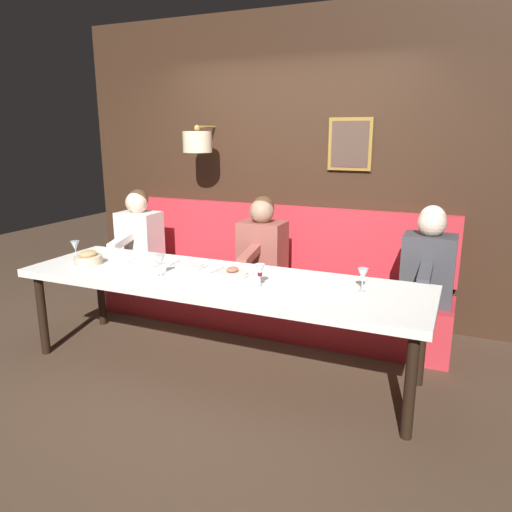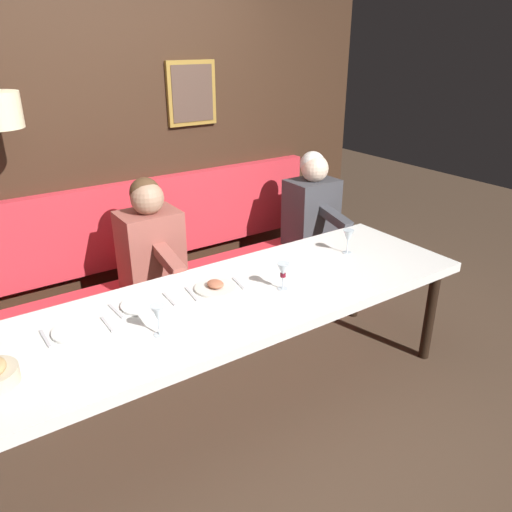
{
  "view_description": "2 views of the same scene",
  "coord_description": "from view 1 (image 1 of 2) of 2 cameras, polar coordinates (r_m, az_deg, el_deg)",
  "views": [
    {
      "loc": [
        -3.06,
        -1.64,
        1.79
      ],
      "look_at": [
        0.05,
        -0.29,
        0.92
      ],
      "focal_mm": 34.0,
      "sensor_mm": 36.0,
      "label": 1
    },
    {
      "loc": [
        -2.12,
        1.2,
        2.07
      ],
      "look_at": [
        0.05,
        -0.29,
        0.92
      ],
      "focal_mm": 35.1,
      "sensor_mm": 36.0,
      "label": 2
    }
  ],
  "objects": [
    {
      "name": "place_setting_2",
      "position": [
        3.95,
        -7.92,
        -1.06
      ],
      "size": [
        0.24,
        0.31,
        0.01
      ],
      "color": "white",
      "rests_on": "dining_table"
    },
    {
      "name": "wine_glass_1",
      "position": [
        3.36,
        0.46,
        -1.76
      ],
      "size": [
        0.07,
        0.07,
        0.16
      ],
      "color": "silver",
      "rests_on": "dining_table"
    },
    {
      "name": "bread_bowl",
      "position": [
        4.19,
        -19.11,
        -0.26
      ],
      "size": [
        0.22,
        0.22,
        0.12
      ],
      "color": "beige",
      "rests_on": "dining_table"
    },
    {
      "name": "banquette_bench",
      "position": [
        4.56,
        0.91,
        -5.72
      ],
      "size": [
        0.52,
        3.3,
        0.45
      ],
      "primitive_type": "cube",
      "color": "red",
      "rests_on": "ground_plane"
    },
    {
      "name": "wine_glass_2",
      "position": [
        4.35,
        -20.5,
        1.06
      ],
      "size": [
        0.07,
        0.07,
        0.16
      ],
      "color": "silver",
      "rests_on": "dining_table"
    },
    {
      "name": "diner_middle",
      "position": [
        5.06,
        -13.6,
        2.84
      ],
      "size": [
        0.6,
        0.4,
        0.79
      ],
      "color": "white",
      "rests_on": "banquette_bench"
    },
    {
      "name": "dining_table",
      "position": [
        3.65,
        -4.46,
        -3.35
      ],
      "size": [
        0.9,
        3.1,
        0.74
      ],
      "color": "white",
      "rests_on": "ground_plane"
    },
    {
      "name": "ground_plane",
      "position": [
        3.91,
        -4.27,
        -12.93
      ],
      "size": [
        12.0,
        12.0,
        0.0
      ],
      "primitive_type": "plane",
      "color": "#4C3828"
    },
    {
      "name": "diner_near",
      "position": [
        4.39,
        0.74,
        1.53
      ],
      "size": [
        0.6,
        0.4,
        0.79
      ],
      "color": "#934C42",
      "rests_on": "banquette_bench"
    },
    {
      "name": "place_setting_1",
      "position": [
        3.71,
        -2.78,
        -1.85
      ],
      "size": [
        0.24,
        0.33,
        0.05
      ],
      "color": "silver",
      "rests_on": "dining_table"
    },
    {
      "name": "wine_glass_3",
      "position": [
        3.69,
        -11.18,
        -0.54
      ],
      "size": [
        0.07,
        0.07,
        0.16
      ],
      "color": "silver",
      "rests_on": "dining_table"
    },
    {
      "name": "wine_glass_0",
      "position": [
        3.34,
        12.46,
        -2.21
      ],
      "size": [
        0.07,
        0.07,
        0.16
      ],
      "color": "silver",
      "rests_on": "dining_table"
    },
    {
      "name": "diner_nearest",
      "position": [
        4.07,
        19.66,
        -0.34
      ],
      "size": [
        0.6,
        0.4,
        0.79
      ],
      "color": "#3D3D42",
      "rests_on": "banquette_bench"
    },
    {
      "name": "back_wall_panel",
      "position": [
        4.84,
        3.55,
        9.24
      ],
      "size": [
        0.59,
        4.5,
        2.9
      ],
      "color": "#382316",
      "rests_on": "ground_plane"
    },
    {
      "name": "place_setting_0",
      "position": [
        4.11,
        -12.85,
        -0.71
      ],
      "size": [
        0.24,
        0.31,
        0.01
      ],
      "color": "white",
      "rests_on": "dining_table"
    }
  ]
}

